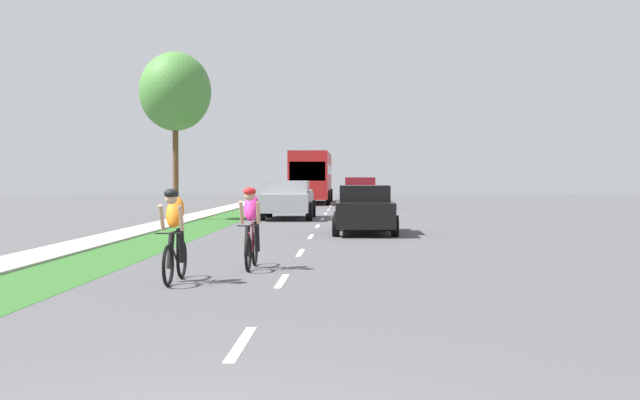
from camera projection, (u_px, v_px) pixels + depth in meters
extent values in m
plane|color=#4C4C4F|center=(312.00, 234.00, 24.73)|extent=(120.00, 120.00, 0.00)
cube|color=#2D6026|center=(179.00, 234.00, 24.88)|extent=(1.90, 70.00, 0.01)
cube|color=#B2ADA3|center=(129.00, 233.00, 24.94)|extent=(1.31, 70.00, 0.10)
cube|color=white|center=(241.00, 343.00, 8.38)|extent=(0.12, 1.80, 0.01)
cube|color=white|center=(282.00, 281.00, 13.46)|extent=(0.12, 1.80, 0.01)
cube|color=white|center=(300.00, 253.00, 18.55)|extent=(0.12, 1.80, 0.01)
cube|color=white|center=(311.00, 237.00, 23.64)|extent=(0.12, 1.80, 0.01)
cube|color=white|center=(318.00, 226.00, 28.72)|extent=(0.12, 1.80, 0.01)
cube|color=white|center=(322.00, 219.00, 33.81)|extent=(0.12, 1.80, 0.01)
cube|color=white|center=(326.00, 214.00, 38.89)|extent=(0.12, 1.80, 0.01)
cube|color=white|center=(328.00, 209.00, 43.98)|extent=(0.12, 1.80, 0.01)
cube|color=white|center=(331.00, 206.00, 49.06)|extent=(0.12, 1.80, 0.01)
cube|color=white|center=(332.00, 204.00, 54.15)|extent=(0.12, 1.80, 0.01)
torus|color=black|center=(182.00, 259.00, 13.81)|extent=(0.06, 0.68, 0.68)
torus|color=black|center=(168.00, 266.00, 12.77)|extent=(0.06, 0.68, 0.68)
cylinder|color=black|center=(174.00, 252.00, 13.19)|extent=(0.04, 0.59, 0.43)
cylinder|color=black|center=(177.00, 245.00, 13.47)|extent=(0.04, 0.04, 0.55)
cylinder|color=black|center=(174.00, 232.00, 13.23)|extent=(0.03, 0.55, 0.03)
cylinder|color=black|center=(168.00, 233.00, 12.78)|extent=(0.42, 0.02, 0.02)
ellipsoid|color=orange|center=(175.00, 212.00, 13.29)|extent=(0.30, 0.54, 0.63)
sphere|color=tan|center=(171.00, 198.00, 13.00)|extent=(0.20, 0.20, 0.20)
ellipsoid|color=black|center=(171.00, 193.00, 13.00)|extent=(0.24, 0.28, 0.16)
cylinder|color=tan|center=(162.00, 218.00, 13.02)|extent=(0.07, 0.26, 0.45)
cylinder|color=tan|center=(181.00, 218.00, 13.01)|extent=(0.07, 0.26, 0.45)
cylinder|color=black|center=(170.00, 251.00, 13.39)|extent=(0.10, 0.30, 0.60)
cylinder|color=black|center=(182.00, 245.00, 13.33)|extent=(0.10, 0.25, 0.61)
torus|color=black|center=(255.00, 249.00, 15.83)|extent=(0.06, 0.68, 0.68)
torus|color=black|center=(248.00, 254.00, 14.79)|extent=(0.06, 0.68, 0.68)
cylinder|color=maroon|center=(251.00, 242.00, 15.20)|extent=(0.04, 0.59, 0.43)
cylinder|color=maroon|center=(253.00, 236.00, 15.48)|extent=(0.04, 0.04, 0.55)
cylinder|color=maroon|center=(251.00, 225.00, 15.24)|extent=(0.03, 0.55, 0.03)
cylinder|color=black|center=(248.00, 226.00, 14.79)|extent=(0.42, 0.02, 0.02)
ellipsoid|color=#CC2D8C|center=(252.00, 208.00, 15.30)|extent=(0.30, 0.54, 0.63)
sphere|color=tan|center=(250.00, 196.00, 15.02)|extent=(0.20, 0.20, 0.20)
ellipsoid|color=red|center=(250.00, 191.00, 15.02)|extent=(0.24, 0.28, 0.16)
cylinder|color=tan|center=(241.00, 212.00, 15.03)|extent=(0.07, 0.26, 0.45)
cylinder|color=tan|center=(258.00, 212.00, 15.02)|extent=(0.07, 0.26, 0.45)
cylinder|color=black|center=(247.00, 241.00, 15.41)|extent=(0.10, 0.30, 0.60)
cylinder|color=black|center=(257.00, 236.00, 15.35)|extent=(0.10, 0.25, 0.61)
cube|color=black|center=(364.00, 213.00, 24.99)|extent=(1.76, 4.30, 0.76)
cube|color=black|center=(364.00, 194.00, 25.13)|extent=(1.55, 2.24, 0.52)
cube|color=#1E2833|center=(365.00, 195.00, 24.16)|extent=(1.44, 0.08, 0.44)
cylinder|color=black|center=(336.00, 226.00, 23.70)|extent=(0.22, 0.64, 0.64)
cylinder|color=black|center=(395.00, 226.00, 23.64)|extent=(0.22, 0.64, 0.64)
cylinder|color=black|center=(337.00, 221.00, 26.37)|extent=(0.22, 0.64, 0.64)
cylinder|color=black|center=(390.00, 221.00, 26.30)|extent=(0.22, 0.64, 0.64)
cube|color=#A5A8AD|center=(288.00, 202.00, 33.98)|extent=(1.96, 5.10, 0.76)
cube|color=#A5A8AD|center=(287.00, 188.00, 33.20)|extent=(1.80, 1.78, 0.64)
cube|color=#1E2833|center=(285.00, 189.00, 32.49)|extent=(1.67, 0.08, 0.52)
cube|color=#A5A8AD|center=(270.00, 195.00, 35.02)|extent=(0.08, 2.80, 0.40)
cube|color=#A5A8AD|center=(310.00, 195.00, 34.96)|extent=(0.08, 2.80, 0.40)
cube|color=#A5A8AD|center=(292.00, 194.00, 36.48)|extent=(1.80, 0.08, 0.40)
cylinder|color=black|center=(262.00, 211.00, 32.50)|extent=(0.26, 0.76, 0.76)
cylinder|color=black|center=(309.00, 211.00, 32.42)|extent=(0.26, 0.76, 0.76)
cylinder|color=black|center=(269.00, 209.00, 35.55)|extent=(0.26, 0.76, 0.76)
cylinder|color=black|center=(313.00, 209.00, 35.48)|extent=(0.26, 0.76, 0.76)
cube|color=maroon|center=(360.00, 194.00, 45.88)|extent=(1.90, 4.70, 1.00)
cube|color=maroon|center=(360.00, 182.00, 46.06)|extent=(1.71, 2.91, 0.52)
cube|color=#1E2833|center=(360.00, 184.00, 44.81)|extent=(1.56, 0.08, 0.44)
cylinder|color=black|center=(343.00, 203.00, 44.52)|extent=(0.25, 0.72, 0.72)
cylinder|color=black|center=(377.00, 203.00, 44.45)|extent=(0.25, 0.72, 0.72)
cylinder|color=black|center=(344.00, 201.00, 47.34)|extent=(0.25, 0.72, 0.72)
cylinder|color=black|center=(375.00, 201.00, 47.27)|extent=(0.25, 0.72, 0.72)
cube|color=red|center=(312.00, 175.00, 55.17)|extent=(2.50, 11.60, 3.10)
cube|color=#1E2833|center=(312.00, 170.00, 55.16)|extent=(2.52, 10.67, 0.64)
cube|color=#1E2833|center=(307.00, 171.00, 49.40)|extent=(2.25, 0.06, 1.20)
cylinder|color=black|center=(290.00, 198.00, 51.49)|extent=(0.28, 0.96, 0.96)
cylinder|color=black|center=(328.00, 198.00, 51.40)|extent=(0.28, 0.96, 0.96)
cylinder|color=black|center=(297.00, 195.00, 58.44)|extent=(0.28, 0.96, 0.96)
cylinder|color=black|center=(331.00, 195.00, 58.35)|extent=(0.28, 0.96, 0.96)
cylinder|color=brown|center=(176.00, 170.00, 33.21)|extent=(0.24, 0.24, 4.18)
ellipsoid|color=#478438|center=(175.00, 91.00, 33.12)|extent=(3.00, 3.00, 3.30)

